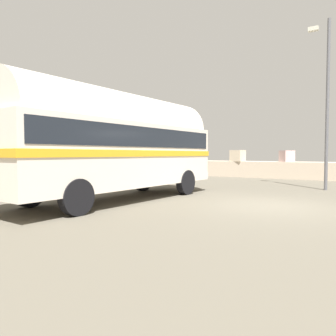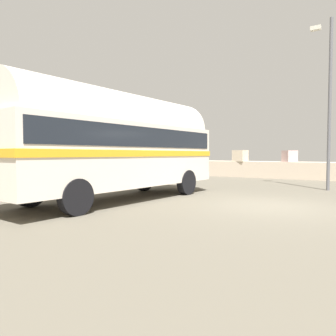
{
  "view_description": "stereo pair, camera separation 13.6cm",
  "coord_description": "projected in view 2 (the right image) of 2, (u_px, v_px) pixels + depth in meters",
  "views": [
    {
      "loc": [
        2.52,
        -9.71,
        1.61
      ],
      "look_at": [
        -2.89,
        -1.33,
        1.16
      ],
      "focal_mm": 33.53,
      "sensor_mm": 36.0,
      "label": 1
    },
    {
      "loc": [
        2.64,
        -9.64,
        1.61
      ],
      "look_at": [
        -2.89,
        -1.33,
        1.16
      ],
      "focal_mm": 33.53,
      "sensor_mm": 36.0,
      "label": 2
    }
  ],
  "objects": [
    {
      "name": "ground",
      "position": [
        271.0,
        206.0,
        9.54
      ],
      "size": [
        32.0,
        26.0,
        0.02
      ],
      "color": "#585246"
    },
    {
      "name": "breakwater",
      "position": [
        320.0,
        169.0,
        19.49
      ],
      "size": [
        31.36,
        2.14,
        2.43
      ],
      "color": "#C1AF98",
      "rests_on": "ground"
    },
    {
      "name": "vintage_coach",
      "position": [
        118.0,
        141.0,
        10.74
      ],
      "size": [
        2.87,
        8.7,
        3.7
      ],
      "rotation": [
        0.0,
        0.0,
        -0.05
      ],
      "color": "black",
      "rests_on": "ground"
    },
    {
      "name": "lamp_post",
      "position": [
        328.0,
        96.0,
        13.62
      ],
      "size": [
        1.01,
        0.82,
        7.44
      ],
      "color": "#5B5B60",
      "rests_on": "ground"
    }
  ]
}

